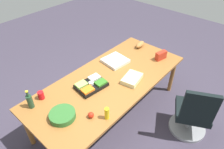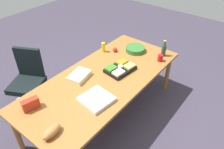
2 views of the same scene
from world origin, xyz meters
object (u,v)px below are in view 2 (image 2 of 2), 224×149
(chip_bag_red, at_px, (31,104))
(wine_bottle, at_px, (164,50))
(office_chair, at_px, (29,85))
(bread_loaf, at_px, (52,132))
(conference_table, at_px, (103,81))
(apple_red, at_px, (115,50))
(sheet_cake, at_px, (79,76))
(veggie_tray, at_px, (120,69))
(mustard_bottle, at_px, (103,47))
(red_solo_cup, at_px, (160,58))
(salad_bowl, at_px, (135,49))
(pizza_box, at_px, (96,99))

(chip_bag_red, height_order, wine_bottle, wine_bottle)
(office_chair, xyz_separation_m, bread_loaf, (0.57, 1.37, 0.43))
(office_chair, distance_m, chip_bag_red, 1.09)
(conference_table, height_order, apple_red, apple_red)
(apple_red, bearing_deg, sheet_cake, 2.84)
(veggie_tray, relative_size, wine_bottle, 1.65)
(mustard_bottle, bearing_deg, bread_loaf, 22.29)
(veggie_tray, distance_m, apple_red, 0.55)
(sheet_cake, bearing_deg, conference_table, 128.16)
(apple_red, relative_size, red_solo_cup, 0.69)
(apple_red, relative_size, salad_bowl, 0.24)
(apple_red, bearing_deg, mustard_bottle, -53.11)
(office_chair, xyz_separation_m, veggie_tray, (-0.81, 1.25, 0.42))
(chip_bag_red, bearing_deg, mustard_bottle, -173.43)
(salad_bowl, distance_m, wine_bottle, 0.47)
(chip_bag_red, distance_m, pizza_box, 0.78)
(chip_bag_red, bearing_deg, office_chair, -118.22)
(conference_table, xyz_separation_m, wine_bottle, (-1.06, 0.39, 0.16))
(bread_loaf, bearing_deg, pizza_box, 177.99)
(apple_red, bearing_deg, pizza_box, 26.58)
(salad_bowl, bearing_deg, veggie_tray, 12.58)
(apple_red, bearing_deg, office_chair, -35.44)
(mustard_bottle, bearing_deg, conference_table, 39.32)
(salad_bowl, height_order, mustard_bottle, mustard_bottle)
(pizza_box, height_order, sheet_cake, sheet_cake)
(apple_red, distance_m, sheet_cake, 0.89)
(veggie_tray, distance_m, salad_bowl, 0.63)
(apple_red, xyz_separation_m, sheet_cake, (0.88, 0.04, -0.00))
(conference_table, bearing_deg, sheet_cake, -51.84)
(conference_table, height_order, chip_bag_red, chip_bag_red)
(office_chair, bearing_deg, apple_red, 144.56)
(bread_loaf, height_order, pizza_box, bread_loaf)
(bread_loaf, height_order, wine_bottle, wine_bottle)
(mustard_bottle, bearing_deg, veggie_tray, 63.81)
(office_chair, bearing_deg, chip_bag_red, 61.78)
(conference_table, relative_size, office_chair, 2.68)
(bread_loaf, distance_m, mustard_bottle, 1.78)
(sheet_cake, bearing_deg, veggie_tray, 144.82)
(conference_table, distance_m, wine_bottle, 1.14)
(conference_table, distance_m, red_solo_cup, 0.99)
(bread_loaf, bearing_deg, chip_bag_red, -101.26)
(mustard_bottle, bearing_deg, pizza_box, 35.80)
(red_solo_cup, bearing_deg, pizza_box, -8.16)
(chip_bag_red, bearing_deg, red_solo_cup, 159.36)
(sheet_cake, relative_size, salad_bowl, 1.01)
(pizza_box, bearing_deg, sheet_cake, -105.69)
(chip_bag_red, xyz_separation_m, veggie_tray, (-1.28, 0.37, -0.03))
(apple_red, relative_size, pizza_box, 0.21)
(apple_red, xyz_separation_m, salad_bowl, (-0.23, 0.26, -0.00))
(salad_bowl, height_order, wine_bottle, wine_bottle)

